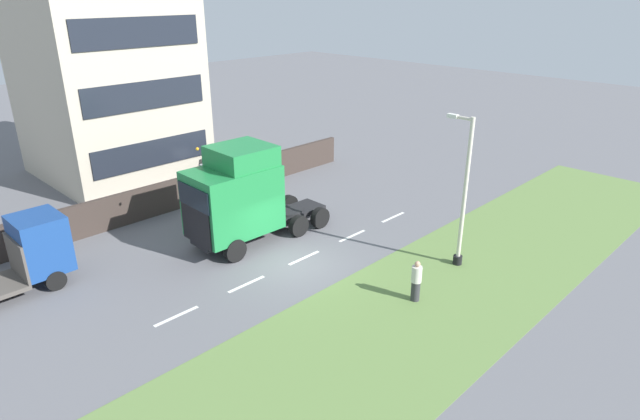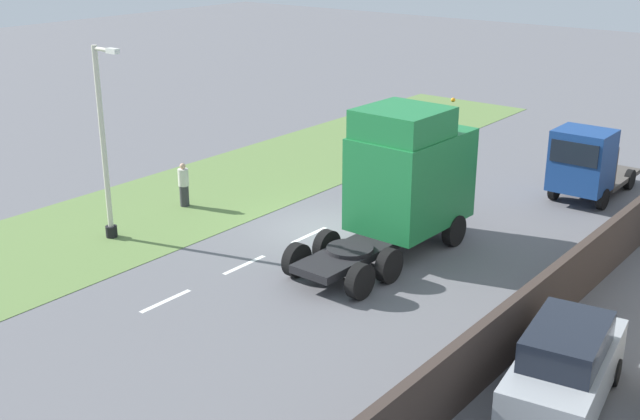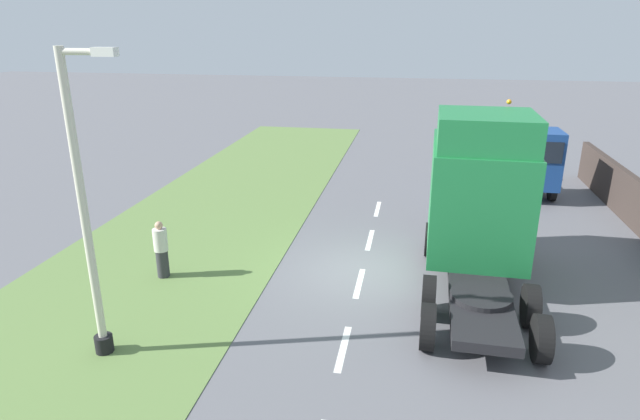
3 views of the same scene
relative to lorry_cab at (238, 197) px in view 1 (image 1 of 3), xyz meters
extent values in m
plane|color=slate|center=(-3.07, -0.40, -2.34)|extent=(120.00, 120.00, 0.00)
cube|color=#607F42|center=(-9.07, -0.40, -2.33)|extent=(7.00, 44.00, 0.01)
cube|color=white|center=(-3.07, -7.50, -2.34)|extent=(0.16, 1.80, 0.00)
cube|color=white|center=(-3.07, -4.30, -2.34)|extent=(0.16, 1.80, 0.00)
cube|color=white|center=(-3.07, -1.10, -2.34)|extent=(0.16, 1.80, 0.00)
cube|color=white|center=(-3.07, 2.10, -2.34)|extent=(0.16, 1.80, 0.00)
cube|color=white|center=(-3.07, 5.30, -2.34)|extent=(0.16, 1.80, 0.00)
cube|color=#382D28|center=(5.93, -0.40, -1.50)|extent=(0.25, 24.00, 1.68)
cube|color=#B7AD99|center=(14.14, -0.99, 3.20)|extent=(9.45, 8.48, 11.08)
cube|color=#1E232D|center=(9.38, -0.99, -0.12)|extent=(0.08, 7.21, 1.55)
cube|color=#1E232D|center=(9.38, -0.99, 3.20)|extent=(0.08, 7.21, 1.55)
cube|color=#1E232D|center=(9.38, -0.99, 6.53)|extent=(0.08, 7.21, 1.55)
cube|color=black|center=(-0.03, -1.30, -1.67)|extent=(1.57, 7.09, 0.24)
cube|color=#1E7A3D|center=(0.01, 0.28, -0.07)|extent=(2.64, 3.94, 2.97)
cube|color=black|center=(0.05, 2.25, -0.72)|extent=(2.17, 0.11, 1.66)
cube|color=black|center=(0.05, 2.25, 0.58)|extent=(2.30, 0.11, 0.95)
cube|color=#1E7A3D|center=(-0.01, -0.30, 1.86)|extent=(2.48, 2.58, 0.90)
sphere|color=orange|center=(0.74, 1.43, 2.38)|extent=(0.14, 0.14, 0.14)
cylinder|color=black|center=(-0.07, -2.89, -1.49)|extent=(1.44, 1.44, 0.12)
cylinder|color=black|center=(-1.15, 1.19, -1.82)|extent=(0.34, 1.05, 1.04)
cylinder|color=black|center=(1.20, 1.14, -1.82)|extent=(0.34, 1.05, 1.04)
cylinder|color=black|center=(-1.24, -2.51, -1.82)|extent=(0.34, 1.05, 1.04)
cylinder|color=black|center=(1.12, -2.57, -1.82)|extent=(0.34, 1.05, 1.04)
cylinder|color=black|center=(-1.27, -3.92, -1.82)|extent=(0.34, 1.05, 1.04)
cylinder|color=black|center=(1.08, -3.98, -1.82)|extent=(0.34, 1.05, 1.04)
cube|color=navy|center=(2.85, 7.61, -0.62)|extent=(2.01, 1.78, 2.28)
cube|color=black|center=(2.86, 6.70, -0.17)|extent=(1.76, 0.05, 0.82)
cube|color=#4C4742|center=(2.85, 8.54, -0.96)|extent=(2.00, 0.11, 1.59)
cylinder|color=black|center=(3.78, 7.61, -1.94)|extent=(0.24, 0.80, 0.80)
cylinder|color=black|center=(1.93, 7.60, -1.94)|extent=(0.24, 0.80, 0.80)
cube|color=#9EA3A8|center=(7.66, -5.58, -1.55)|extent=(2.40, 4.70, 1.03)
cube|color=black|center=(7.68, -5.69, -0.70)|extent=(1.85, 2.66, 0.69)
cylinder|color=black|center=(6.62, -4.26, -2.02)|extent=(0.29, 0.66, 0.64)
cylinder|color=black|center=(8.27, -4.01, -2.02)|extent=(0.29, 0.66, 0.64)
cylinder|color=black|center=(7.05, -7.15, -2.02)|extent=(0.29, 0.66, 0.64)
cylinder|color=black|center=(8.70, -6.90, -2.02)|extent=(0.29, 0.66, 0.64)
cylinder|color=black|center=(-8.18, -5.36, -2.14)|extent=(0.39, 0.39, 0.40)
cylinder|color=beige|center=(-8.18, -5.36, 0.86)|extent=(0.18, 0.18, 6.41)
cylinder|color=beige|center=(-7.73, -5.36, 3.97)|extent=(0.90, 0.12, 0.12)
cube|color=silver|center=(-7.28, -5.36, 3.97)|extent=(0.44, 0.20, 0.16)
cylinder|color=#333338|center=(-8.58, -1.69, -1.94)|extent=(0.34, 0.34, 0.81)
cylinder|color=beige|center=(-8.58, -1.69, -1.21)|extent=(0.39, 0.39, 0.64)
sphere|color=tan|center=(-8.58, -1.69, -0.78)|extent=(0.22, 0.22, 0.22)
camera|label=1|loc=(-18.33, 13.29, 8.64)|focal=30.00mm
camera|label=2|loc=(12.85, -20.72, 7.65)|focal=45.00mm
camera|label=3|loc=(-1.76, -14.37, 4.43)|focal=30.00mm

